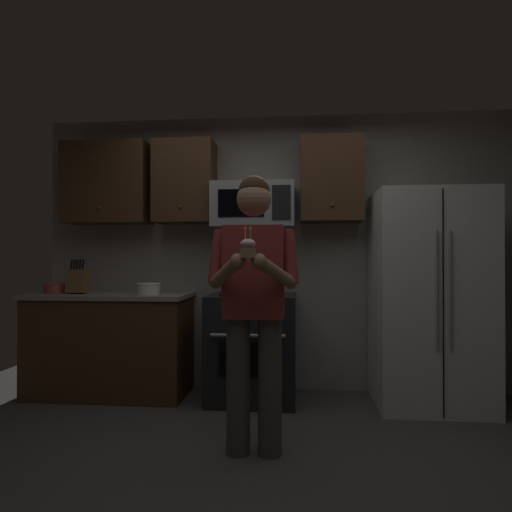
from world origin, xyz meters
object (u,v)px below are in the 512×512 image
object	(u,v)px
microwave	(254,206)
person	(254,296)
oven_range	(252,347)
refrigerator	(429,299)
cupcake	(248,248)
knife_block	(78,281)
bowl_small_colored	(54,288)
bowl_large_white	(149,288)

from	to	relation	value
microwave	person	world-z (taller)	microwave
oven_range	microwave	bearing A→B (deg)	89.98
microwave	refrigerator	size ratio (longest dim) A/B	0.41
oven_range	microwave	world-z (taller)	microwave
cupcake	oven_range	bearing A→B (deg)	94.91
oven_range	refrigerator	xyz separation A→B (m)	(1.50, -0.04, 0.44)
knife_block	cupcake	size ratio (longest dim) A/B	1.84
oven_range	cupcake	world-z (taller)	cupcake
refrigerator	bowl_small_colored	world-z (taller)	refrigerator
refrigerator	bowl_small_colored	size ratio (longest dim) A/B	9.54
refrigerator	person	world-z (taller)	refrigerator
bowl_large_white	cupcake	size ratio (longest dim) A/B	1.22
microwave	cupcake	bearing A→B (deg)	-85.46
microwave	bowl_large_white	bearing A→B (deg)	-170.95
microwave	cupcake	size ratio (longest dim) A/B	4.26
microwave	refrigerator	distance (m)	1.72
oven_range	refrigerator	world-z (taller)	refrigerator
bowl_small_colored	cupcake	xyz separation A→B (m)	(1.95, -1.43, 0.33)
microwave	refrigerator	xyz separation A→B (m)	(1.50, -0.16, -0.82)
knife_block	cupcake	bearing A→B (deg)	-39.45
knife_block	bowl_small_colored	world-z (taller)	knife_block
refrigerator	bowl_large_white	xyz separation A→B (m)	(-2.43, 0.01, 0.07)
microwave	bowl_small_colored	size ratio (longest dim) A/B	3.92
refrigerator	person	distance (m)	1.75
microwave	person	xyz separation A→B (m)	(0.12, -1.23, -0.72)
knife_block	bowl_large_white	xyz separation A→B (m)	(0.66, 0.00, -0.06)
refrigerator	microwave	bearing A→B (deg)	173.97
refrigerator	bowl_large_white	bearing A→B (deg)	179.75
person	microwave	bearing A→B (deg)	95.75
bowl_large_white	microwave	bearing A→B (deg)	9.05
knife_block	bowl_large_white	world-z (taller)	knife_block
knife_block	bowl_large_white	distance (m)	0.66
microwave	refrigerator	bearing A→B (deg)	-6.03
refrigerator	person	bearing A→B (deg)	-142.18
microwave	knife_block	size ratio (longest dim) A/B	2.31
cupcake	bowl_small_colored	bearing A→B (deg)	143.73
bowl_large_white	cupcake	bearing A→B (deg)	-53.22
refrigerator	bowl_small_colored	bearing A→B (deg)	179.42
microwave	person	bearing A→B (deg)	-84.25
refrigerator	bowl_large_white	distance (m)	2.43
microwave	knife_block	distance (m)	1.73
oven_range	bowl_small_colored	xyz separation A→B (m)	(-1.83, -0.01, 0.50)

